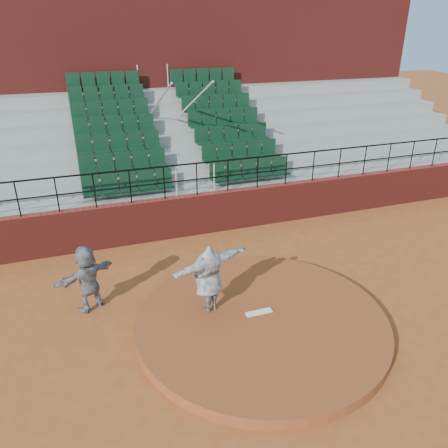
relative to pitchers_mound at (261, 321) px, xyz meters
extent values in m
plane|color=#994C22|center=(0.00, 0.00, -0.12)|extent=(90.00, 90.00, 0.00)
cylinder|color=brown|center=(0.00, 0.00, 0.00)|extent=(5.50, 5.50, 0.25)
cube|color=white|center=(0.00, 0.15, 0.14)|extent=(0.60, 0.15, 0.03)
cube|color=maroon|center=(0.00, 5.00, 0.53)|extent=(24.00, 0.30, 1.30)
cylinder|color=black|center=(0.00, 5.00, 2.17)|extent=(24.00, 0.05, 0.05)
cylinder|color=black|center=(0.00, 5.00, 1.68)|extent=(24.00, 0.04, 0.04)
cylinder|color=black|center=(-5.00, 5.00, 1.67)|extent=(0.04, 0.04, 1.00)
cylinder|color=black|center=(-4.00, 5.00, 1.67)|extent=(0.04, 0.04, 1.00)
cylinder|color=black|center=(-3.00, 5.00, 1.67)|extent=(0.04, 0.04, 1.00)
cylinder|color=black|center=(-2.00, 5.00, 1.67)|extent=(0.04, 0.04, 1.00)
cylinder|color=black|center=(-1.00, 5.00, 1.67)|extent=(0.04, 0.04, 1.00)
cylinder|color=black|center=(0.00, 5.00, 1.67)|extent=(0.04, 0.04, 1.00)
cylinder|color=black|center=(1.00, 5.00, 1.67)|extent=(0.04, 0.04, 1.00)
cylinder|color=black|center=(2.00, 5.00, 1.67)|extent=(0.04, 0.04, 1.00)
cylinder|color=black|center=(3.00, 5.00, 1.67)|extent=(0.04, 0.04, 1.00)
cylinder|color=black|center=(4.00, 5.00, 1.67)|extent=(0.04, 0.04, 1.00)
cylinder|color=black|center=(5.00, 5.00, 1.67)|extent=(0.04, 0.04, 1.00)
cylinder|color=black|center=(6.00, 5.00, 1.67)|extent=(0.04, 0.04, 1.00)
cylinder|color=black|center=(7.00, 5.00, 1.67)|extent=(0.04, 0.04, 1.00)
cylinder|color=black|center=(8.00, 5.00, 1.67)|extent=(0.04, 0.04, 1.00)
cylinder|color=black|center=(9.00, 5.00, 1.67)|extent=(0.04, 0.04, 1.00)
cube|color=gray|center=(0.00, 5.58, 0.53)|extent=(24.00, 0.85, 1.30)
cube|color=black|center=(-1.98, 5.59, 1.54)|extent=(2.75, 0.48, 0.72)
cube|color=black|center=(1.98, 5.59, 1.54)|extent=(2.75, 0.48, 0.72)
cube|color=gray|center=(0.00, 6.43, 0.73)|extent=(24.00, 0.85, 1.70)
cube|color=black|center=(-1.98, 6.44, 1.94)|extent=(2.75, 0.48, 0.72)
cube|color=black|center=(1.98, 6.44, 1.94)|extent=(2.75, 0.48, 0.72)
cube|color=gray|center=(0.00, 7.28, 0.93)|extent=(24.00, 0.85, 2.10)
cube|color=black|center=(-1.98, 7.29, 2.33)|extent=(2.75, 0.48, 0.72)
cube|color=black|center=(1.98, 7.29, 2.33)|extent=(2.75, 0.48, 0.72)
cube|color=gray|center=(0.00, 8.12, 1.12)|extent=(24.00, 0.85, 2.50)
cube|color=black|center=(-1.98, 8.13, 2.73)|extent=(2.75, 0.48, 0.72)
cube|color=black|center=(1.98, 8.13, 2.73)|extent=(2.75, 0.48, 0.72)
cube|color=gray|center=(0.00, 8.97, 1.33)|extent=(24.00, 0.85, 2.90)
cube|color=black|center=(-1.98, 8.98, 3.14)|extent=(2.75, 0.48, 0.72)
cube|color=black|center=(1.98, 8.98, 3.14)|extent=(2.75, 0.48, 0.72)
cube|color=gray|center=(0.00, 9.82, 1.52)|extent=(24.00, 0.85, 3.30)
cube|color=black|center=(-1.98, 9.83, 3.53)|extent=(2.75, 0.48, 0.72)
cube|color=black|center=(1.98, 9.83, 3.53)|extent=(2.75, 0.48, 0.72)
cube|color=gray|center=(0.00, 10.68, 1.73)|extent=(24.00, 0.85, 3.70)
cube|color=black|center=(-1.98, 10.69, 3.94)|extent=(2.75, 0.48, 0.72)
cube|color=black|center=(1.98, 10.69, 3.94)|extent=(2.75, 0.48, 0.72)
cylinder|color=silver|center=(-0.60, 8.12, 3.28)|extent=(0.06, 5.97, 2.46)
cylinder|color=silver|center=(0.60, 8.12, 3.28)|extent=(0.06, 5.97, 2.46)
cube|color=maroon|center=(0.00, 12.60, 3.43)|extent=(24.00, 3.00, 7.10)
imported|color=black|center=(-1.00, 0.65, 0.93)|extent=(2.04, 1.17, 1.61)
imported|color=black|center=(-3.49, 1.96, 0.68)|extent=(1.54, 1.12, 1.61)
camera|label=1|loc=(-3.35, -7.11, 5.99)|focal=35.00mm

